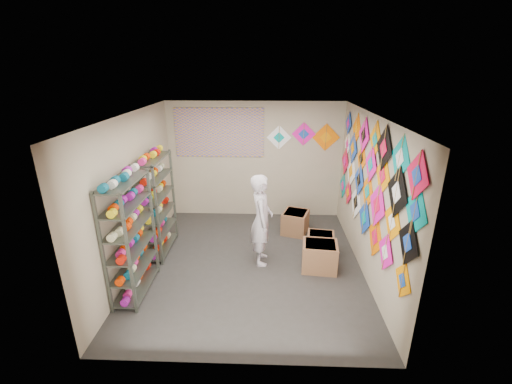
{
  "coord_description": "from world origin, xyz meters",
  "views": [
    {
      "loc": [
        0.31,
        -5.43,
        3.43
      ],
      "look_at": [
        0.1,
        0.3,
        1.3
      ],
      "focal_mm": 24.0,
      "sensor_mm": 36.0,
      "label": 1
    }
  ],
  "objects_px": {
    "shelf_rack_back": "(157,205)",
    "carton_b": "(320,243)",
    "shelf_rack_front": "(131,238)",
    "carton_c": "(295,222)",
    "carton_a": "(320,256)",
    "shopkeeper": "(261,220)"
  },
  "relations": [
    {
      "from": "carton_a",
      "to": "carton_b",
      "type": "relative_size",
      "value": 1.2
    },
    {
      "from": "shelf_rack_back",
      "to": "carton_b",
      "type": "bearing_deg",
      "value": -0.0
    },
    {
      "from": "shopkeeper",
      "to": "carton_c",
      "type": "height_order",
      "value": "shopkeeper"
    },
    {
      "from": "carton_a",
      "to": "carton_b",
      "type": "bearing_deg",
      "value": 86.62
    },
    {
      "from": "carton_b",
      "to": "carton_a",
      "type": "bearing_deg",
      "value": -91.44
    },
    {
      "from": "carton_a",
      "to": "carton_b",
      "type": "height_order",
      "value": "carton_a"
    },
    {
      "from": "shelf_rack_front",
      "to": "carton_a",
      "type": "bearing_deg",
      "value": 13.81
    },
    {
      "from": "shelf_rack_front",
      "to": "shopkeeper",
      "type": "distance_m",
      "value": 2.21
    },
    {
      "from": "shelf_rack_back",
      "to": "carton_c",
      "type": "relative_size",
      "value": 3.43
    },
    {
      "from": "shelf_rack_back",
      "to": "carton_b",
      "type": "relative_size",
      "value": 3.78
    },
    {
      "from": "shelf_rack_front",
      "to": "carton_c",
      "type": "xyz_separation_m",
      "value": [
        2.69,
        2.15,
        -0.71
      ]
    },
    {
      "from": "shelf_rack_front",
      "to": "shelf_rack_back",
      "type": "relative_size",
      "value": 1.0
    },
    {
      "from": "shelf_rack_front",
      "to": "carton_a",
      "type": "height_order",
      "value": "shelf_rack_front"
    },
    {
      "from": "carton_b",
      "to": "carton_c",
      "type": "height_order",
      "value": "carton_c"
    },
    {
      "from": "shelf_rack_back",
      "to": "shopkeeper",
      "type": "relative_size",
      "value": 1.13
    },
    {
      "from": "shelf_rack_front",
      "to": "carton_a",
      "type": "xyz_separation_m",
      "value": [
        3.02,
        0.74,
        -0.7
      ]
    },
    {
      "from": "shelf_rack_back",
      "to": "shopkeeper",
      "type": "distance_m",
      "value": 2.02
    },
    {
      "from": "shelf_rack_back",
      "to": "shopkeeper",
      "type": "bearing_deg",
      "value": -9.71
    },
    {
      "from": "carton_a",
      "to": "carton_c",
      "type": "distance_m",
      "value": 1.45
    },
    {
      "from": "carton_a",
      "to": "carton_c",
      "type": "relative_size",
      "value": 1.09
    },
    {
      "from": "shelf_rack_front",
      "to": "shelf_rack_back",
      "type": "height_order",
      "value": "same"
    },
    {
      "from": "carton_a",
      "to": "shelf_rack_back",
      "type": "bearing_deg",
      "value": 175.78
    }
  ]
}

